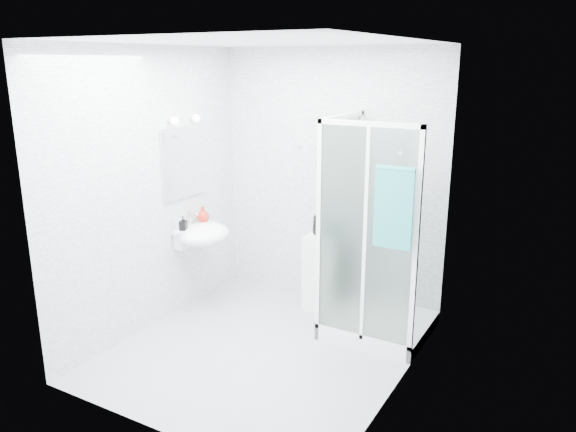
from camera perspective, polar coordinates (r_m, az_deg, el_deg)
The scene contains 12 objects.
room at distance 4.59m, azimuth -2.70°, elevation 0.87°, with size 2.40×2.60×2.60m.
shower_enclosure at distance 5.24m, azimuth 8.24°, elevation -7.27°, with size 0.90×0.95×2.00m.
wall_basin at distance 5.64m, azimuth -8.69°, elevation -1.84°, with size 0.46×0.56×0.35m.
mirror at distance 5.60m, azimuth -10.60°, elevation 5.36°, with size 0.02×0.60×0.70m, color white.
vanity_lights at distance 5.51m, azimuth -10.41°, elevation 9.63°, with size 0.10×0.40×0.08m.
wall_hooks at distance 5.72m, azimuth 1.88°, elevation 7.05°, with size 0.23×0.06×0.03m.
storage_cabinet at distance 5.73m, azimuth 3.51°, elevation -5.73°, with size 0.33×0.35×0.78m.
hand_towel at distance 4.48m, azimuth 10.70°, elevation 1.02°, with size 0.31×0.05×0.67m.
shampoo_bottle_a at distance 5.60m, azimuth 3.03°, elevation -0.58°, with size 0.10×0.10×0.26m, color black.
shampoo_bottle_b at distance 5.52m, azimuth 4.17°, elevation -1.09°, with size 0.10×0.10×0.22m, color navy.
soap_dispenser_orange at distance 5.80m, azimuth -8.63°, elevation 0.18°, with size 0.13×0.13×0.16m, color red.
soap_dispenser_black at distance 5.55m, azimuth -10.60°, elevation -0.73°, with size 0.06×0.07×0.14m, color black.
Camera 1 is at (2.38, -3.75, 2.46)m, focal length 35.00 mm.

